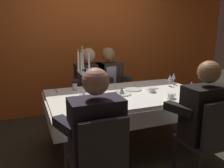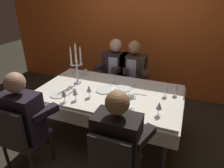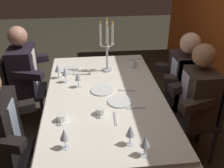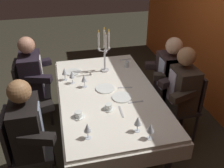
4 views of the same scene
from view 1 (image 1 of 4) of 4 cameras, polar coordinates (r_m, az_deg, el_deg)
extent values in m
plane|color=#312E21|center=(3.13, 3.31, -15.50)|extent=(12.00, 12.00, 0.00)
cube|color=#D75E23|center=(4.30, -5.83, 11.23)|extent=(6.00, 0.12, 2.70)
cube|color=white|center=(2.85, 3.51, -2.75)|extent=(1.90, 1.10, 0.04)
cube|color=white|center=(2.88, 3.48, -4.84)|extent=(1.94, 1.14, 0.18)
cylinder|color=#272325|center=(2.38, -11.14, -16.09)|extent=(0.07, 0.07, 0.70)
cylinder|color=#272325|center=(3.09, 21.28, -9.69)|extent=(0.07, 0.07, 0.70)
cylinder|color=#272325|center=(3.15, -14.01, -8.62)|extent=(0.07, 0.07, 0.70)
cylinder|color=#272325|center=(3.71, 12.36, -5.13)|extent=(0.07, 0.07, 0.70)
cylinder|color=silver|center=(2.74, -7.07, -2.85)|extent=(0.11, 0.11, 0.02)
cylinder|color=silver|center=(2.70, -7.16, 0.21)|extent=(0.02, 0.02, 0.28)
cylinder|color=silver|center=(2.67, -7.27, 3.97)|extent=(0.04, 0.04, 0.02)
cylinder|color=white|center=(2.65, -7.35, 6.43)|extent=(0.02, 0.02, 0.21)
ellipsoid|color=yellow|center=(2.64, -7.43, 9.07)|extent=(0.02, 0.02, 0.03)
cylinder|color=silver|center=(2.69, -6.46, 2.76)|extent=(0.07, 0.01, 0.01)
cylinder|color=silver|center=(2.69, -5.70, 3.24)|extent=(0.04, 0.04, 0.02)
cylinder|color=white|center=(2.68, -5.76, 5.67)|extent=(0.02, 0.02, 0.21)
ellipsoid|color=yellow|center=(2.66, -5.82, 8.28)|extent=(0.02, 0.02, 0.03)
cylinder|color=silver|center=(2.70, -7.79, 2.79)|extent=(0.05, 0.07, 0.01)
cylinder|color=silver|center=(2.73, -8.35, 3.29)|extent=(0.04, 0.04, 0.02)
cylinder|color=white|center=(2.71, -8.43, 5.69)|extent=(0.02, 0.02, 0.21)
ellipsoid|color=yellow|center=(2.70, -8.52, 8.27)|extent=(0.02, 0.02, 0.03)
cylinder|color=silver|center=(2.64, -7.46, 2.55)|extent=(0.05, 0.07, 0.01)
cylinder|color=silver|center=(2.60, -7.70, 2.83)|extent=(0.04, 0.04, 0.02)
cylinder|color=white|center=(2.59, -7.78, 5.34)|extent=(0.02, 0.02, 0.21)
ellipsoid|color=yellow|center=(2.57, -7.86, 8.04)|extent=(0.02, 0.02, 0.03)
cylinder|color=white|center=(3.02, 5.30, -1.32)|extent=(0.22, 0.22, 0.01)
cylinder|color=white|center=(2.80, 2.50, -2.46)|extent=(0.23, 0.23, 0.01)
cylinder|color=white|center=(2.35, -5.58, -5.73)|extent=(0.21, 0.21, 0.01)
cylinder|color=silver|center=(2.95, 19.09, -2.50)|extent=(0.06, 0.06, 0.00)
cylinder|color=silver|center=(2.94, 19.15, -1.76)|extent=(0.01, 0.01, 0.07)
cone|color=silver|center=(2.92, 19.27, -0.24)|extent=(0.07, 0.07, 0.08)
cylinder|color=silver|center=(2.30, -0.64, -6.23)|extent=(0.06, 0.06, 0.00)
cylinder|color=silver|center=(2.28, -0.65, -5.30)|extent=(0.01, 0.01, 0.07)
cone|color=silver|center=(2.26, -0.65, -3.38)|extent=(0.07, 0.07, 0.08)
cylinder|color=maroon|center=(2.27, -0.65, -3.97)|extent=(0.04, 0.04, 0.03)
cylinder|color=silver|center=(3.43, 15.05, -0.02)|extent=(0.06, 0.06, 0.00)
cylinder|color=silver|center=(3.42, 15.09, 0.63)|extent=(0.01, 0.01, 0.07)
cone|color=silver|center=(3.40, 15.17, 1.94)|extent=(0.07, 0.07, 0.08)
cylinder|color=silver|center=(2.56, 2.42, -4.11)|extent=(0.06, 0.06, 0.00)
cylinder|color=silver|center=(2.55, 2.43, -3.26)|extent=(0.01, 0.01, 0.07)
cone|color=silver|center=(2.53, 2.45, -1.53)|extent=(0.07, 0.07, 0.08)
cylinder|color=#E0D172|center=(2.54, 2.44, -2.06)|extent=(0.04, 0.04, 0.03)
cylinder|color=silver|center=(2.40, 1.02, -5.31)|extent=(0.06, 0.06, 0.00)
cylinder|color=silver|center=(2.39, 1.02, -4.42)|extent=(0.01, 0.01, 0.07)
cone|color=silver|center=(2.37, 1.03, -2.58)|extent=(0.07, 0.07, 0.08)
cylinder|color=maroon|center=(2.37, 1.03, -3.14)|extent=(0.04, 0.04, 0.03)
cylinder|color=silver|center=(3.30, 14.19, -0.49)|extent=(0.06, 0.06, 0.00)
cylinder|color=silver|center=(3.29, 14.23, 0.18)|extent=(0.01, 0.01, 0.07)
cone|color=silver|center=(3.27, 14.31, 1.54)|extent=(0.07, 0.07, 0.08)
cylinder|color=maroon|center=(3.28, 14.28, 1.12)|extent=(0.04, 0.04, 0.03)
cylinder|color=silver|center=(3.02, -9.30, -0.75)|extent=(0.06, 0.06, 0.08)
cylinder|color=white|center=(2.72, 14.48, -3.48)|extent=(0.12, 0.12, 0.01)
cylinder|color=white|center=(2.71, 14.52, -2.87)|extent=(0.08, 0.08, 0.05)
torus|color=white|center=(2.74, 15.38, -2.69)|extent=(0.04, 0.01, 0.04)
cylinder|color=white|center=(2.94, 9.94, -1.96)|extent=(0.12, 0.12, 0.01)
cylinder|color=white|center=(2.93, 9.96, -1.39)|extent=(0.08, 0.08, 0.05)
torus|color=white|center=(2.96, 10.79, -1.24)|extent=(0.04, 0.01, 0.04)
cube|color=#B7B7BC|center=(3.04, -13.70, -1.64)|extent=(0.02, 0.17, 0.01)
cube|color=#B7B7BC|center=(3.02, 1.16, -1.33)|extent=(0.05, 0.17, 0.01)
cube|color=#B7B7BC|center=(3.08, 10.10, -1.28)|extent=(0.19, 0.03, 0.01)
cube|color=#B7B7BC|center=(3.18, 6.21, -0.66)|extent=(0.02, 0.17, 0.01)
cube|color=#272325|center=(1.99, -3.74, -19.25)|extent=(0.42, 0.42, 0.04)
cube|color=#272325|center=(1.71, -1.87, -15.75)|extent=(0.38, 0.04, 0.44)
cube|color=black|center=(1.85, -3.88, -11.69)|extent=(0.42, 0.26, 0.54)
cube|color=white|center=(1.96, -5.10, -9.30)|extent=(0.16, 0.01, 0.40)
sphere|color=tan|center=(1.72, -4.10, 0.61)|extent=(0.21, 0.21, 0.21)
cube|color=black|center=(1.99, 1.33, -8.54)|extent=(0.19, 0.34, 0.08)
cube|color=black|center=(1.88, -11.35, -10.22)|extent=(0.19, 0.34, 0.08)
cylinder|color=#272325|center=(3.52, -7.59, -8.40)|extent=(0.04, 0.04, 0.42)
cylinder|color=#272325|center=(3.61, -1.99, -7.69)|extent=(0.04, 0.04, 0.42)
cylinder|color=#272325|center=(3.85, -8.89, -6.50)|extent=(0.04, 0.04, 0.42)
cylinder|color=#272325|center=(3.94, -3.74, -5.91)|extent=(0.04, 0.04, 0.42)
cube|color=#272325|center=(3.65, -5.64, -3.71)|extent=(0.42, 0.42, 0.04)
cube|color=#272325|center=(3.77, -6.51, 0.59)|extent=(0.38, 0.04, 0.44)
cube|color=#2D2123|center=(3.58, -5.74, 0.73)|extent=(0.42, 0.26, 0.54)
cube|color=silver|center=(3.44, -5.15, 0.76)|extent=(0.16, 0.01, 0.40)
sphere|color=tan|center=(3.51, -5.90, 7.20)|extent=(0.21, 0.21, 0.21)
cube|color=#2D2123|center=(3.42, -8.85, 0.74)|extent=(0.19, 0.34, 0.08)
cube|color=#2D2123|center=(3.54, -1.89, 1.32)|extent=(0.19, 0.34, 0.08)
cylinder|color=#272325|center=(3.60, -2.59, -7.77)|extent=(0.04, 0.04, 0.42)
cylinder|color=#272325|center=(3.73, 2.70, -7.04)|extent=(0.04, 0.04, 0.42)
cylinder|color=#272325|center=(3.92, -4.29, -5.97)|extent=(0.04, 0.04, 0.42)
cylinder|color=#272325|center=(4.04, 0.61, -5.37)|extent=(0.04, 0.04, 0.42)
cube|color=#272325|center=(3.74, -0.91, -3.20)|extent=(0.42, 0.42, 0.04)
cube|color=#272325|center=(3.86, -1.91, 0.98)|extent=(0.38, 0.04, 0.44)
cube|color=#312821|center=(3.67, -0.92, 1.14)|extent=(0.42, 0.26, 0.54)
cube|color=#BAB2CA|center=(3.54, -0.16, 1.18)|extent=(0.16, 0.01, 0.40)
sphere|color=#9C6D49|center=(3.61, -0.95, 7.44)|extent=(0.21, 0.21, 0.21)
cube|color=#312821|center=(3.50, -3.73, 1.17)|extent=(0.19, 0.34, 0.08)
cube|color=#312821|center=(3.65, 2.86, 1.71)|extent=(0.19, 0.34, 0.08)
cylinder|color=#272325|center=(2.83, 21.41, -15.02)|extent=(0.04, 0.04, 0.42)
cylinder|color=#272325|center=(2.62, 15.33, -16.95)|extent=(0.04, 0.04, 0.42)
cube|color=#272325|center=(2.50, 21.58, -13.05)|extent=(0.42, 0.42, 0.04)
cube|color=#272325|center=(2.28, 25.35, -9.39)|extent=(0.38, 0.04, 0.44)
cube|color=black|center=(2.39, 22.19, -6.79)|extent=(0.42, 0.26, 0.54)
cube|color=#8798B0|center=(2.47, 20.12, -5.19)|extent=(0.16, 0.01, 0.40)
sphere|color=#9A6D45|center=(2.29, 23.09, 2.79)|extent=(0.21, 0.21, 0.21)
cube|color=black|center=(2.59, 24.32, -4.49)|extent=(0.19, 0.34, 0.08)
cube|color=black|center=(2.31, 16.57, -5.98)|extent=(0.19, 0.34, 0.08)
camera|label=2|loc=(2.12, 64.87, 18.55)|focal=32.06mm
camera|label=3|loc=(4.06, 35.49, 18.08)|focal=41.99mm
camera|label=4|loc=(4.15, 42.45, 21.08)|focal=40.54mm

